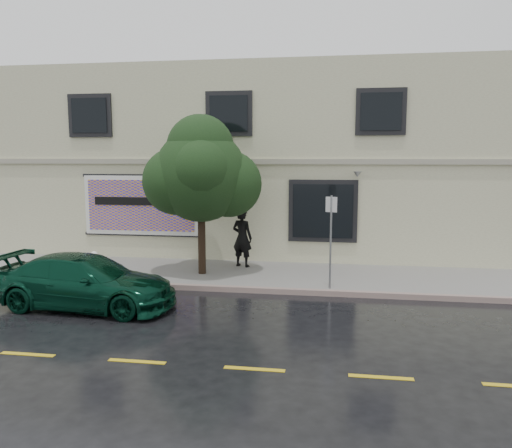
# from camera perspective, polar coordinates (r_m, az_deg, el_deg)

# --- Properties ---
(ground) EXTENTS (90.00, 90.00, 0.00)m
(ground) POSITION_cam_1_polar(r_m,az_deg,el_deg) (12.92, -7.52, -9.29)
(ground) COLOR black
(ground) RESTS_ON ground
(sidewalk) EXTENTS (20.00, 3.50, 0.15)m
(sidewalk) POSITION_cam_1_polar(r_m,az_deg,el_deg) (15.94, -4.25, -5.69)
(sidewalk) COLOR gray
(sidewalk) RESTS_ON ground
(curb) EXTENTS (20.00, 0.18, 0.16)m
(curb) POSITION_cam_1_polar(r_m,az_deg,el_deg) (14.29, -5.84, -7.29)
(curb) COLOR gray
(curb) RESTS_ON ground
(road_marking) EXTENTS (19.00, 0.12, 0.01)m
(road_marking) POSITION_cam_1_polar(r_m,az_deg,el_deg) (9.81, -13.44, -15.02)
(road_marking) COLOR gold
(road_marking) RESTS_ON ground
(building) EXTENTS (20.00, 8.12, 7.00)m
(building) POSITION_cam_1_polar(r_m,az_deg,el_deg) (21.15, -0.81, 6.99)
(building) COLOR beige
(building) RESTS_ON ground
(billboard) EXTENTS (4.30, 0.16, 2.20)m
(billboard) POSITION_cam_1_polar(r_m,az_deg,el_deg) (18.15, -13.01, 2.10)
(billboard) COLOR white
(billboard) RESTS_ON ground
(car) EXTENTS (4.68, 2.31, 1.33)m
(car) POSITION_cam_1_polar(r_m,az_deg,el_deg) (13.24, -18.89, -6.25)
(car) COLOR #083423
(car) RESTS_ON ground
(pedestrian) EXTENTS (0.81, 0.67, 1.92)m
(pedestrian) POSITION_cam_1_polar(r_m,az_deg,el_deg) (16.43, -1.59, -1.58)
(pedestrian) COLOR black
(pedestrian) RESTS_ON sidewalk
(umbrella) EXTENTS (1.23, 1.23, 0.71)m
(umbrella) POSITION_cam_1_polar(r_m,az_deg,el_deg) (16.27, -1.61, 3.01)
(umbrella) COLOR black
(umbrella) RESTS_ON pedestrian
(street_tree) EXTENTS (2.84, 2.84, 4.47)m
(street_tree) POSITION_cam_1_polar(r_m,az_deg,el_deg) (15.31, -6.33, 5.52)
(street_tree) COLOR black
(street_tree) RESTS_ON sidewalk
(fire_hydrant) EXTENTS (0.34, 0.32, 0.82)m
(fire_hydrant) POSITION_cam_1_polar(r_m,az_deg,el_deg) (15.67, -17.97, -4.51)
(fire_hydrant) COLOR white
(fire_hydrant) RESTS_ON sidewalk
(sign_pole) EXTENTS (0.31, 0.12, 2.58)m
(sign_pole) POSITION_cam_1_polar(r_m,az_deg,el_deg) (13.71, 8.55, -1.03)
(sign_pole) COLOR gray
(sign_pole) RESTS_ON sidewalk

